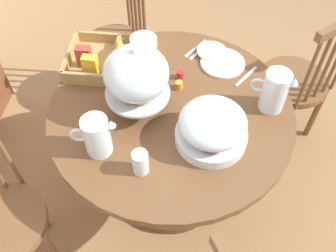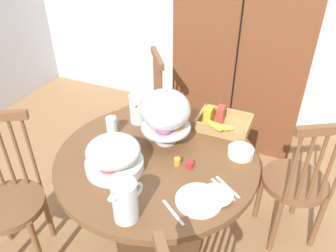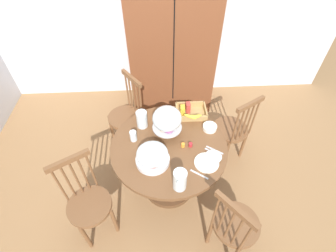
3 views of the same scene
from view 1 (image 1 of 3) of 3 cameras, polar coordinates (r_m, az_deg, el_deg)
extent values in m
plane|color=#997047|center=(2.38, 0.64, -6.96)|extent=(10.00, 10.00, 0.00)
cylinder|color=brown|center=(1.73, 0.35, 2.17)|extent=(1.10, 1.10, 0.04)
cylinder|color=brown|center=(1.99, 0.31, -4.10)|extent=(0.14, 0.14, 0.63)
cylinder|color=brown|center=(2.30, 0.27, -9.10)|extent=(0.56, 0.56, 0.06)
cylinder|color=brown|center=(1.88, -23.57, -13.21)|extent=(0.40, 0.40, 0.04)
cylinder|color=brown|center=(2.13, -18.98, -11.39)|extent=(0.04, 0.04, 0.45)
cylinder|color=brown|center=(1.76, -23.03, -3.82)|extent=(0.02, 0.02, 0.48)
cylinder|color=brown|center=(2.36, 18.07, 6.35)|extent=(0.40, 0.40, 0.04)
cylinder|color=brown|center=(2.65, 16.93, 5.90)|extent=(0.04, 0.04, 0.45)
cylinder|color=brown|center=(2.49, 12.38, 3.53)|extent=(0.04, 0.04, 0.45)
cylinder|color=brown|center=(2.55, 21.16, 1.98)|extent=(0.04, 0.04, 0.45)
cylinder|color=brown|center=(2.38, 16.71, -0.75)|extent=(0.04, 0.04, 0.45)
cylinder|color=brown|center=(2.19, 23.79, 8.78)|extent=(0.02, 0.02, 0.48)
cylinder|color=brown|center=(2.14, 22.59, 8.18)|extent=(0.02, 0.02, 0.48)
cylinder|color=brown|center=(2.09, 21.35, 7.54)|extent=(0.02, 0.02, 0.48)
cylinder|color=brown|center=(2.04, 20.04, 6.87)|extent=(0.02, 0.02, 0.48)
cylinder|color=brown|center=(2.50, -7.99, 11.71)|extent=(0.40, 0.40, 0.04)
cylinder|color=brown|center=(2.73, -11.24, 8.90)|extent=(0.04, 0.04, 0.45)
cylinder|color=brown|center=(2.53, -9.38, 5.03)|extent=(0.04, 0.04, 0.45)
cylinder|color=brown|center=(2.77, -5.68, 10.63)|extent=(0.04, 0.04, 0.45)
cylinder|color=brown|center=(2.58, -3.46, 6.95)|extent=(0.04, 0.04, 0.45)
cylinder|color=brown|center=(2.44, -5.50, 18.04)|extent=(0.02, 0.02, 0.48)
cylinder|color=brown|center=(2.39, -4.87, 17.22)|extent=(0.02, 0.02, 0.48)
cylinder|color=brown|center=(2.33, -4.23, 16.35)|extent=(0.02, 0.02, 0.48)
cylinder|color=brown|center=(2.28, -3.56, 15.44)|extent=(0.02, 0.02, 0.48)
cylinder|color=silver|center=(1.72, -4.35, 2.92)|extent=(0.12, 0.12, 0.02)
cylinder|color=silver|center=(1.69, -4.43, 3.75)|extent=(0.03, 0.03, 0.09)
cylinder|color=silver|center=(1.65, -4.53, 4.94)|extent=(0.28, 0.28, 0.01)
torus|color=#B27033|center=(1.67, -4.49, 6.82)|extent=(0.10, 0.10, 0.03)
torus|color=#D19347|center=(1.65, -6.12, 6.00)|extent=(0.10, 0.10, 0.03)
torus|color=#935628|center=(1.61, -5.31, 4.74)|extent=(0.10, 0.10, 0.03)
torus|color=tan|center=(1.61, -3.97, 4.54)|extent=(0.10, 0.10, 0.03)
torus|color=#994C84|center=(1.63, -2.74, 5.70)|extent=(0.10, 0.10, 0.03)
ellipsoid|color=silver|center=(1.57, -4.80, 7.85)|extent=(0.27, 0.27, 0.22)
sphere|color=silver|center=(1.49, -5.11, 11.19)|extent=(0.02, 0.02, 0.02)
cylinder|color=silver|center=(1.59, 6.40, -1.49)|extent=(0.30, 0.30, 0.05)
ellipsoid|color=beige|center=(1.61, 6.58, 1.21)|extent=(0.09, 0.09, 0.03)
ellipsoid|color=#8CBF59|center=(1.56, 4.06, -0.50)|extent=(0.09, 0.09, 0.03)
ellipsoid|color=#6B2D4C|center=(1.52, 6.43, -2.67)|extent=(0.09, 0.09, 0.03)
ellipsoid|color=#CC3D33|center=(1.58, 8.95, -0.62)|extent=(0.09, 0.09, 0.03)
ellipsoid|color=silver|center=(1.52, 6.70, 0.54)|extent=(0.28, 0.28, 0.13)
cylinder|color=silver|center=(1.71, 15.59, 5.03)|extent=(0.11, 0.11, 0.20)
cylinder|color=orange|center=(1.73, 15.38, 4.35)|extent=(0.10, 0.10, 0.13)
cone|color=silver|center=(1.66, 18.38, 6.33)|extent=(0.04, 0.04, 0.03)
torus|color=silver|center=(1.71, 13.34, 5.95)|extent=(0.03, 0.08, 0.07)
cylinder|color=silver|center=(1.53, -10.53, -1.47)|extent=(0.11, 0.11, 0.18)
cylinder|color=white|center=(1.55, -10.39, -2.08)|extent=(0.10, 0.10, 0.12)
cone|color=silver|center=(1.46, -8.48, 0.39)|extent=(0.04, 0.04, 0.03)
torus|color=silver|center=(1.53, -13.16, -1.31)|extent=(0.02, 0.08, 0.07)
cube|color=tan|center=(1.95, -11.09, 9.32)|extent=(0.30, 0.22, 0.01)
cube|color=tan|center=(1.91, -7.99, 9.82)|extent=(0.30, 0.02, 0.07)
cube|color=tan|center=(1.97, -14.35, 10.06)|extent=(0.30, 0.02, 0.07)
cube|color=tan|center=(1.83, -12.28, 6.83)|extent=(0.02, 0.22, 0.07)
cube|color=tan|center=(2.04, -10.25, 12.76)|extent=(0.02, 0.22, 0.07)
cube|color=gold|center=(1.84, -11.45, 8.74)|extent=(0.05, 0.07, 0.11)
cube|color=#B23D33|center=(1.90, -12.37, 10.06)|extent=(0.05, 0.07, 0.11)
ellipsoid|color=yellow|center=(1.84, -7.46, 10.54)|extent=(0.14, 0.08, 0.05)
ellipsoid|color=yellow|center=(1.86, -7.28, 11.14)|extent=(0.13, 0.03, 0.05)
ellipsoid|color=yellow|center=(1.89, -7.11, 11.74)|extent=(0.14, 0.08, 0.05)
cylinder|color=white|center=(1.93, 8.14, 9.29)|extent=(0.22, 0.22, 0.01)
cylinder|color=white|center=(1.98, 6.54, 11.03)|extent=(0.15, 0.15, 0.01)
cylinder|color=white|center=(2.01, -3.67, 12.38)|extent=(0.14, 0.14, 0.04)
cylinder|color=silver|center=(1.48, -4.12, -5.42)|extent=(0.06, 0.06, 0.11)
cylinder|color=#B7282D|center=(1.83, 1.85, 7.65)|extent=(0.04, 0.04, 0.04)
cylinder|color=orange|center=(1.78, 1.65, 6.10)|extent=(0.04, 0.04, 0.04)
cube|color=silver|center=(1.99, 4.84, 11.08)|extent=(0.15, 0.11, 0.01)
cube|color=silver|center=(2.01, 4.16, 11.45)|extent=(0.15, 0.11, 0.01)
cube|color=silver|center=(1.89, 11.56, 7.24)|extent=(0.15, 0.11, 0.01)
camera|label=2|loc=(2.10, 50.22, 33.67)|focal=35.49mm
camera|label=3|loc=(1.80, 85.06, 34.32)|focal=26.70mm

